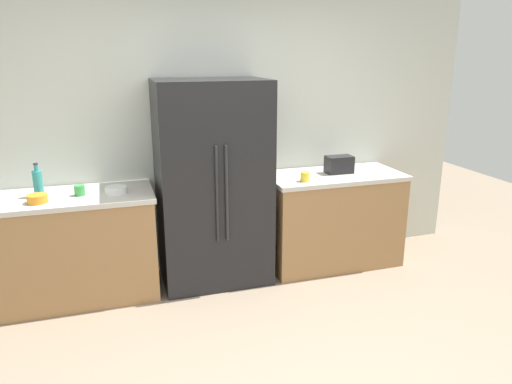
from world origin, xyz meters
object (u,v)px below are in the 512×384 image
object	(u,v)px
bowl_a	(116,190)
bottle_a	(38,183)
cup_b	(80,190)
bowl_b	(37,199)
toaster	(339,165)
refrigerator	(213,184)
cup_a	(305,177)

from	to	relation	value
bowl_a	bottle_a	bearing A→B (deg)	172.36
cup_b	bowl_b	bearing A→B (deg)	-159.78
toaster	bowl_b	xyz separation A→B (m)	(-2.63, -0.16, -0.05)
refrigerator	cup_b	bearing A→B (deg)	-178.16
cup_a	bowl_a	size ratio (longest dim) A/B	0.48
refrigerator	cup_a	distance (m)	0.82
bottle_a	bowl_a	xyz separation A→B (m)	(0.59, -0.08, -0.09)
cup_a	cup_b	bearing A→B (deg)	175.80
refrigerator	bowl_b	bearing A→B (deg)	-174.04
bottle_a	bowl_b	bearing A→B (deg)	-88.34
toaster	bowl_a	xyz separation A→B (m)	(-2.04, -0.07, -0.05)
bowl_a	bowl_b	xyz separation A→B (m)	(-0.58, -0.09, 0.01)
refrigerator	cup_b	xyz separation A→B (m)	(-1.10, -0.04, 0.05)
toaster	cup_a	xyz separation A→B (m)	(-0.43, -0.19, -0.04)
refrigerator	cup_a	size ratio (longest dim) A/B	21.32
bottle_a	bowl_b	distance (m)	0.19
toaster	cup_a	distance (m)	0.47
refrigerator	bottle_a	size ratio (longest dim) A/B	6.52
toaster	bottle_a	bearing A→B (deg)	179.88
toaster	cup_b	size ratio (longest dim) A/B	2.96
cup_b	bottle_a	bearing A→B (deg)	169.36
bowl_b	cup_b	bearing A→B (deg)	20.22
toaster	bottle_a	xyz separation A→B (m)	(-2.63, 0.01, 0.03)
cup_b	refrigerator	bearing A→B (deg)	1.84
bottle_a	cup_a	world-z (taller)	bottle_a
refrigerator	bowl_a	xyz separation A→B (m)	(-0.82, -0.06, 0.03)
cup_b	bowl_b	size ratio (longest dim) A/B	0.56
bowl_a	cup_b	bearing A→B (deg)	175.70
bowl_a	refrigerator	bearing A→B (deg)	3.93
bottle_a	bowl_b	world-z (taller)	bottle_a
refrigerator	bowl_b	distance (m)	1.41
cup_b	cup_a	bearing A→B (deg)	-4.20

